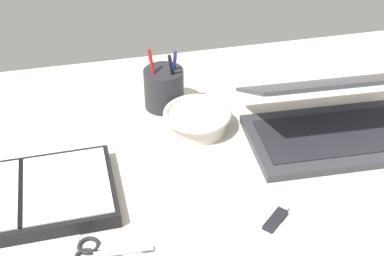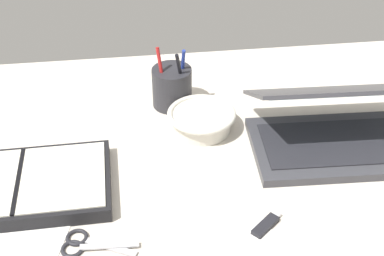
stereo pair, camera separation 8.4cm
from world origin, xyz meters
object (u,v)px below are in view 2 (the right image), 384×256
at_px(planner, 20,186).
at_px(scissors, 83,244).
at_px(laptop, 337,127).
at_px(pen_cup, 172,87).
at_px(bowl, 201,119).

height_order(planner, scissors, planner).
bearing_deg(laptop, pen_cup, 151.14).
bearing_deg(scissors, planner, 144.46).
distance_m(bowl, pen_cup, 0.12).
bearing_deg(planner, scissors, -51.65).
bearing_deg(scissors, bowl, 66.25).
height_order(laptop, pen_cup, laptop).
height_order(laptop, planner, laptop).
distance_m(pen_cup, scissors, 0.46).
bearing_deg(planner, pen_cup, 39.19).
relative_size(laptop, pen_cup, 2.42).
bearing_deg(bowl, planner, -156.79).
xyz_separation_m(pen_cup, scissors, (-0.19, -0.41, -0.04)).
height_order(laptop, scissors, laptop).
bearing_deg(bowl, pen_cup, 116.03).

